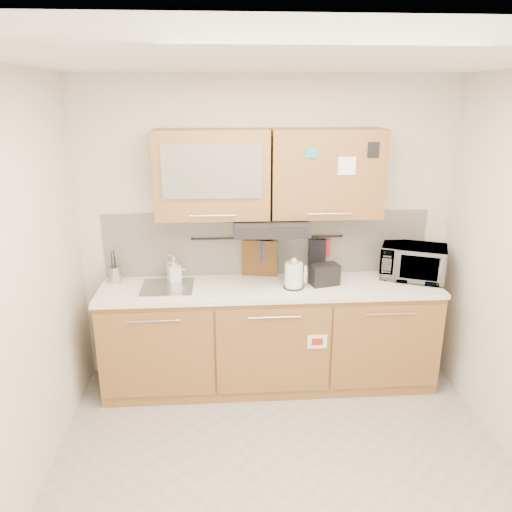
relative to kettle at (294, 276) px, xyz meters
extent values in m
plane|color=#9E9993|center=(-0.19, -1.13, -1.02)|extent=(3.20, 3.20, 0.00)
plane|color=white|center=(-0.19, -1.13, 1.58)|extent=(3.20, 3.20, 0.00)
plane|color=silver|center=(-0.19, 0.37, 0.28)|extent=(3.20, 0.00, 3.20)
plane|color=silver|center=(-1.79, -1.13, 0.28)|extent=(0.00, 3.00, 3.00)
cube|color=#A07039|center=(-0.19, 0.07, -0.58)|extent=(2.80, 0.60, 0.88)
cube|color=black|center=(-0.19, 0.07, -0.97)|extent=(2.80, 0.54, 0.10)
cube|color=olive|center=(-1.12, -0.24, -0.55)|extent=(0.91, 0.02, 0.74)
cylinder|color=silver|center=(-1.12, -0.26, -0.24)|extent=(0.41, 0.01, 0.01)
cube|color=olive|center=(-0.19, -0.24, -0.55)|extent=(0.91, 0.02, 0.74)
cylinder|color=silver|center=(-0.19, -0.26, -0.24)|extent=(0.41, 0.01, 0.01)
cube|color=olive|center=(0.75, -0.24, -0.55)|extent=(0.91, 0.02, 0.74)
cylinder|color=silver|center=(0.75, -0.26, -0.24)|extent=(0.41, 0.01, 0.01)
cube|color=white|center=(-0.19, 0.06, -0.12)|extent=(2.82, 0.62, 0.04)
cube|color=silver|center=(-0.19, 0.36, 0.18)|extent=(2.80, 0.02, 0.56)
cube|color=#A07039|center=(-0.65, 0.20, 0.81)|extent=(0.90, 0.35, 0.70)
cube|color=silver|center=(-0.65, 0.01, 0.86)|extent=(0.76, 0.02, 0.42)
cube|color=olive|center=(0.27, 0.20, 0.81)|extent=(0.90, 0.35, 0.70)
cube|color=white|center=(0.39, 0.02, 0.89)|extent=(0.14, 0.00, 0.14)
cube|color=black|center=(-0.19, 0.12, 0.40)|extent=(0.60, 0.46, 0.10)
cube|color=silver|center=(-1.04, 0.07, -0.11)|extent=(0.42, 0.40, 0.03)
cylinder|color=silver|center=(-1.02, 0.23, 0.02)|extent=(0.03, 0.03, 0.24)
cylinder|color=silver|center=(-1.02, 0.15, 0.12)|extent=(0.02, 0.18, 0.02)
cylinder|color=black|center=(-0.19, 0.32, 0.24)|extent=(1.30, 0.02, 0.02)
cylinder|color=#ACADB1|center=(-1.49, 0.23, -0.03)|extent=(0.14, 0.14, 0.14)
cylinder|color=black|center=(-1.51, 0.24, 0.03)|extent=(0.01, 0.01, 0.26)
cylinder|color=black|center=(-1.47, 0.22, 0.01)|extent=(0.01, 0.01, 0.23)
cylinder|color=black|center=(-1.49, 0.25, 0.04)|extent=(0.01, 0.01, 0.28)
cylinder|color=black|center=(-1.50, 0.21, 0.00)|extent=(0.01, 0.01, 0.21)
cylinder|color=silver|center=(0.00, 0.00, 0.00)|extent=(0.15, 0.15, 0.22)
sphere|color=silver|center=(0.00, 0.00, 0.13)|extent=(0.05, 0.05, 0.05)
cube|color=silver|center=(0.09, 0.00, 0.01)|extent=(0.02, 0.03, 0.14)
cylinder|color=black|center=(0.00, 0.00, -0.10)|extent=(0.17, 0.17, 0.01)
cube|color=black|center=(0.26, 0.06, -0.01)|extent=(0.26, 0.19, 0.18)
cube|color=black|center=(0.22, 0.05, 0.07)|extent=(0.09, 0.12, 0.01)
cube|color=black|center=(0.31, 0.07, 0.07)|extent=(0.09, 0.12, 0.01)
imported|color=#999999|center=(1.05, 0.16, 0.04)|extent=(0.63, 0.54, 0.29)
imported|color=#999999|center=(-0.99, 0.21, 0.01)|extent=(0.13, 0.13, 0.22)
cube|color=brown|center=(-0.26, 0.31, 0.02)|extent=(0.31, 0.09, 0.38)
cube|color=navy|center=(-0.20, 0.31, 0.13)|extent=(0.11, 0.04, 0.18)
cube|color=black|center=(0.25, 0.31, 0.10)|extent=(0.15, 0.06, 0.23)
cube|color=red|center=(0.30, 0.31, 0.14)|extent=(0.12, 0.02, 0.15)
camera|label=1|loc=(-0.58, -3.79, 1.41)|focal=35.00mm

